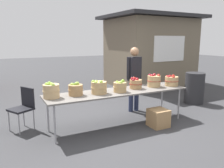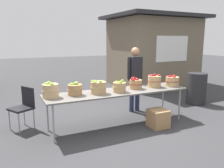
{
  "view_description": "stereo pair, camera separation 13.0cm",
  "coord_description": "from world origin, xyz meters",
  "px_view_note": "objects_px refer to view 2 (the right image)",
  "views": [
    {
      "loc": [
        -2.23,
        -4.09,
        1.82
      ],
      "look_at": [
        0.0,
        0.3,
        0.85
      ],
      "focal_mm": 36.26,
      "sensor_mm": 36.0,
      "label": 1
    },
    {
      "loc": [
        -2.12,
        -4.15,
        1.82
      ],
      "look_at": [
        0.0,
        0.3,
        0.85
      ],
      "focal_mm": 36.26,
      "sensor_mm": 36.0,
      "label": 2
    }
  ],
  "objects_px": {
    "market_table": "(118,93)",
    "apple_basket_red_0": "(136,84)",
    "apple_basket_green_3": "(120,87)",
    "apple_basket_green_0": "(50,90)",
    "trash_barrel": "(197,88)",
    "vendor_adult": "(135,74)",
    "produce_crate": "(158,118)",
    "apple_basket_green_2": "(98,87)",
    "apple_basket_red_2": "(172,81)",
    "apple_basket_green_1": "(75,89)",
    "apple_basket_red_1": "(154,81)",
    "folding_chair": "(24,105)"
  },
  "relations": [
    {
      "from": "market_table",
      "to": "apple_basket_red_2",
      "type": "xyz_separation_m",
      "value": [
        1.39,
        -0.07,
        0.15
      ]
    },
    {
      "from": "apple_basket_red_1",
      "to": "trash_barrel",
      "type": "relative_size",
      "value": 0.36
    },
    {
      "from": "apple_basket_green_2",
      "to": "folding_chair",
      "type": "distance_m",
      "value": 1.58
    },
    {
      "from": "market_table",
      "to": "apple_basket_green_1",
      "type": "relative_size",
      "value": 10.39
    },
    {
      "from": "market_table",
      "to": "apple_basket_green_1",
      "type": "xyz_separation_m",
      "value": [
        -0.92,
        0.06,
        0.15
      ]
    },
    {
      "from": "apple_basket_green_3",
      "to": "folding_chair",
      "type": "relative_size",
      "value": 0.33
    },
    {
      "from": "trash_barrel",
      "to": "apple_basket_green_1",
      "type": "bearing_deg",
      "value": -172.93
    },
    {
      "from": "apple_basket_green_0",
      "to": "apple_basket_red_0",
      "type": "xyz_separation_m",
      "value": [
        1.85,
        -0.02,
        -0.02
      ]
    },
    {
      "from": "trash_barrel",
      "to": "produce_crate",
      "type": "relative_size",
      "value": 2.37
    },
    {
      "from": "apple_basket_green_1",
      "to": "vendor_adult",
      "type": "bearing_deg",
      "value": 19.59
    },
    {
      "from": "apple_basket_green_0",
      "to": "apple_basket_red_0",
      "type": "relative_size",
      "value": 1.1
    },
    {
      "from": "apple_basket_green_1",
      "to": "trash_barrel",
      "type": "height_order",
      "value": "apple_basket_green_1"
    },
    {
      "from": "market_table",
      "to": "vendor_adult",
      "type": "height_order",
      "value": "vendor_adult"
    },
    {
      "from": "apple_basket_green_2",
      "to": "apple_basket_red_1",
      "type": "height_order",
      "value": "apple_basket_red_1"
    },
    {
      "from": "apple_basket_red_0",
      "to": "vendor_adult",
      "type": "xyz_separation_m",
      "value": [
        0.36,
        0.62,
        0.1
      ]
    },
    {
      "from": "apple_basket_red_1",
      "to": "folding_chair",
      "type": "relative_size",
      "value": 0.37
    },
    {
      "from": "vendor_adult",
      "to": "apple_basket_green_2",
      "type": "bearing_deg",
      "value": 28.42
    },
    {
      "from": "folding_chair",
      "to": "apple_basket_green_3",
      "type": "bearing_deg",
      "value": 38.78
    },
    {
      "from": "apple_basket_green_1",
      "to": "vendor_adult",
      "type": "xyz_separation_m",
      "value": [
        1.74,
        0.62,
        0.09
      ]
    },
    {
      "from": "apple_basket_green_3",
      "to": "apple_basket_green_1",
      "type": "bearing_deg",
      "value": 171.3
    },
    {
      "from": "market_table",
      "to": "apple_basket_red_0",
      "type": "distance_m",
      "value": 0.49
    },
    {
      "from": "market_table",
      "to": "apple_basket_green_3",
      "type": "relative_size",
      "value": 10.79
    },
    {
      "from": "folding_chair",
      "to": "produce_crate",
      "type": "height_order",
      "value": "folding_chair"
    },
    {
      "from": "apple_basket_red_1",
      "to": "produce_crate",
      "type": "xyz_separation_m",
      "value": [
        -0.24,
        -0.5,
        -0.7
      ]
    },
    {
      "from": "apple_basket_red_1",
      "to": "apple_basket_green_1",
      "type": "bearing_deg",
      "value": 179.16
    },
    {
      "from": "apple_basket_green_3",
      "to": "apple_basket_red_2",
      "type": "distance_m",
      "value": 1.4
    },
    {
      "from": "apple_basket_green_3",
      "to": "apple_basket_red_0",
      "type": "bearing_deg",
      "value": 15.97
    },
    {
      "from": "apple_basket_red_1",
      "to": "folding_chair",
      "type": "height_order",
      "value": "apple_basket_red_1"
    },
    {
      "from": "apple_basket_green_2",
      "to": "apple_basket_red_0",
      "type": "bearing_deg",
      "value": 4.46
    },
    {
      "from": "apple_basket_green_0",
      "to": "produce_crate",
      "type": "bearing_deg",
      "value": -14.42
    },
    {
      "from": "apple_basket_green_0",
      "to": "apple_basket_green_3",
      "type": "bearing_deg",
      "value": -6.25
    },
    {
      "from": "apple_basket_green_1",
      "to": "vendor_adult",
      "type": "distance_m",
      "value": 1.85
    },
    {
      "from": "apple_basket_green_0",
      "to": "apple_basket_red_2",
      "type": "distance_m",
      "value": 2.78
    },
    {
      "from": "vendor_adult",
      "to": "produce_crate",
      "type": "distance_m",
      "value": 1.39
    },
    {
      "from": "market_table",
      "to": "trash_barrel",
      "type": "height_order",
      "value": "trash_barrel"
    },
    {
      "from": "market_table",
      "to": "apple_basket_green_1",
      "type": "bearing_deg",
      "value": 176.38
    },
    {
      "from": "apple_basket_green_3",
      "to": "produce_crate",
      "type": "relative_size",
      "value": 0.77
    },
    {
      "from": "apple_basket_red_0",
      "to": "apple_basket_red_2",
      "type": "height_order",
      "value": "apple_basket_red_2"
    },
    {
      "from": "apple_basket_red_0",
      "to": "produce_crate",
      "type": "xyz_separation_m",
      "value": [
        0.25,
        -0.52,
        -0.68
      ]
    },
    {
      "from": "apple_basket_green_0",
      "to": "apple_basket_green_1",
      "type": "bearing_deg",
      "value": -1.41
    },
    {
      "from": "apple_basket_green_3",
      "to": "apple_basket_red_1",
      "type": "height_order",
      "value": "apple_basket_red_1"
    },
    {
      "from": "apple_basket_green_0",
      "to": "apple_basket_green_2",
      "type": "height_order",
      "value": "apple_basket_green_0"
    },
    {
      "from": "apple_basket_red_2",
      "to": "trash_barrel",
      "type": "distance_m",
      "value": 1.58
    },
    {
      "from": "apple_basket_green_1",
      "to": "apple_basket_red_0",
      "type": "height_order",
      "value": "apple_basket_green_1"
    },
    {
      "from": "market_table",
      "to": "trash_barrel",
      "type": "distance_m",
      "value": 2.85
    },
    {
      "from": "apple_basket_green_3",
      "to": "apple_basket_red_2",
      "type": "relative_size",
      "value": 0.88
    },
    {
      "from": "apple_basket_green_2",
      "to": "apple_basket_red_1",
      "type": "xyz_separation_m",
      "value": [
        1.41,
        0.05,
        0.01
      ]
    },
    {
      "from": "apple_basket_green_2",
      "to": "apple_basket_red_2",
      "type": "relative_size",
      "value": 1.02
    },
    {
      "from": "apple_basket_green_2",
      "to": "trash_barrel",
      "type": "relative_size",
      "value": 0.37
    },
    {
      "from": "apple_basket_red_0",
      "to": "apple_basket_red_1",
      "type": "distance_m",
      "value": 0.49
    }
  ]
}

